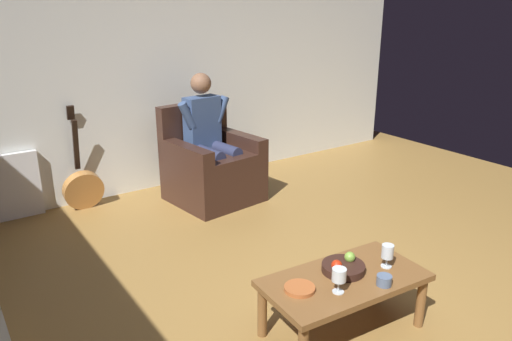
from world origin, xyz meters
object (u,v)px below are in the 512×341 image
(fruit_bowl, at_px, (343,267))
(wine_glass_near, at_px, (339,276))
(wine_glass_far, at_px, (387,253))
(decorative_dish, at_px, (300,288))
(guitar, at_px, (83,187))
(armchair, at_px, (211,168))
(coffee_table, at_px, (344,285))
(person_seated, at_px, (210,134))
(candle_jar, at_px, (384,280))

(fruit_bowl, bearing_deg, wine_glass_near, 39.20)
(wine_glass_far, relative_size, decorative_dish, 0.83)
(guitar, bearing_deg, armchair, 156.95)
(coffee_table, height_order, wine_glass_far, wine_glass_far)
(fruit_bowl, bearing_deg, person_seated, -99.28)
(guitar, bearing_deg, candle_jar, 106.09)
(guitar, height_order, wine_glass_near, guitar)
(person_seated, distance_m, guitar, 1.40)
(wine_glass_far, height_order, candle_jar, wine_glass_far)
(wine_glass_near, distance_m, fruit_bowl, 0.26)
(person_seated, distance_m, decorative_dish, 2.53)
(armchair, bearing_deg, guitar, -29.99)
(person_seated, height_order, wine_glass_far, person_seated)
(armchair, relative_size, candle_jar, 10.81)
(coffee_table, distance_m, guitar, 3.05)
(wine_glass_near, height_order, fruit_bowl, wine_glass_near)
(armchair, xyz_separation_m, decorative_dish, (0.76, 2.39, 0.05))
(fruit_bowl, bearing_deg, coffee_table, 53.89)
(guitar, relative_size, decorative_dish, 5.66)
(person_seated, bearing_deg, fruit_bowl, 73.77)
(coffee_table, bearing_deg, person_seated, -100.05)
(candle_jar, bearing_deg, wine_glass_far, -142.26)
(coffee_table, bearing_deg, guitar, -75.31)
(armchair, height_order, wine_glass_far, armchair)
(armchair, distance_m, wine_glass_near, 2.60)
(fruit_bowl, bearing_deg, candle_jar, 109.62)
(decorative_dish, distance_m, candle_jar, 0.52)
(coffee_table, distance_m, fruit_bowl, 0.11)
(guitar, relative_size, candle_jar, 11.37)
(coffee_table, bearing_deg, decorative_dish, -8.45)
(wine_glass_far, relative_size, candle_jar, 1.67)
(wine_glass_near, distance_m, wine_glass_far, 0.46)
(coffee_table, relative_size, decorative_dish, 5.74)
(wine_glass_far, bearing_deg, armchair, -92.76)
(fruit_bowl, bearing_deg, armchair, -99.34)
(guitar, height_order, fruit_bowl, guitar)
(wine_glass_far, bearing_deg, person_seated, -92.72)
(guitar, relative_size, wine_glass_near, 6.77)
(guitar, height_order, decorative_dish, guitar)
(person_seated, distance_m, wine_glass_far, 2.52)
(fruit_bowl, distance_m, decorative_dish, 0.37)
(coffee_table, relative_size, guitar, 1.01)
(decorative_dish, bearing_deg, guitar, -81.16)
(coffee_table, height_order, decorative_dish, decorative_dish)
(candle_jar, bearing_deg, armchair, -96.50)
(wine_glass_near, distance_m, candle_jar, 0.31)
(armchair, bearing_deg, coffee_table, 72.96)
(person_seated, height_order, fruit_bowl, person_seated)
(fruit_bowl, height_order, candle_jar, fruit_bowl)
(guitar, bearing_deg, wine_glass_far, 109.88)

